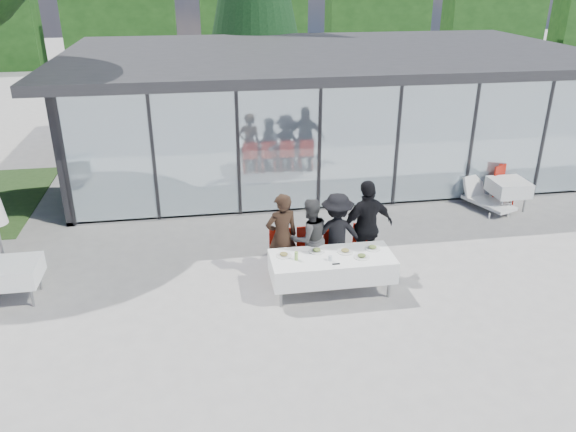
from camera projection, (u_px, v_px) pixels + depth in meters
The scene contains 25 objects.
ground at pixel (309, 299), 10.29m from camera, with size 90.00×90.00×0.00m, color #9D9995.
pavilion at pixel (322, 91), 17.09m from camera, with size 14.80×8.80×3.44m.
treeline at pixel (189, 28), 34.38m from camera, with size 62.50×2.00×4.40m.
dining_table at pixel (332, 266), 10.32m from camera, with size 2.26×0.96×0.75m.
diner_a at pixel (282, 237), 10.67m from camera, with size 0.64×0.64×1.76m, color #301F15.
diner_chair_a at pixel (281, 251), 10.87m from camera, with size 0.44×0.44×0.97m.
diner_b at pixel (310, 238), 10.78m from camera, with size 0.79×0.79×1.62m, color #454545.
diner_chair_b at pixel (309, 249), 10.95m from camera, with size 0.44×0.44×0.97m.
diner_c at pixel (337, 235), 10.84m from camera, with size 1.09×1.09×1.69m, color black.
diner_chair_c at pixel (335, 247), 11.03m from camera, with size 0.44×0.44×0.97m.
diner_d at pixel (367, 227), 10.88m from camera, with size 1.12×1.12×1.92m, color black.
diner_chair_d at pixel (365, 245), 11.12m from camera, with size 0.44×0.44×0.97m.
plate_a at pixel (284, 255), 10.23m from camera, with size 0.29×0.29×0.07m.
plate_b at pixel (317, 250), 10.39m from camera, with size 0.29×0.29×0.07m.
plate_c at pixel (345, 251), 10.37m from camera, with size 0.29×0.29×0.07m.
plate_d at pixel (373, 248), 10.49m from camera, with size 0.29×0.29×0.07m.
plate_extra at pixel (362, 256), 10.18m from camera, with size 0.29×0.29×0.07m.
juice_bottle at pixel (296, 256), 10.07m from camera, with size 0.06×0.06×0.16m, color #96C954.
drinking_glasses at pixel (330, 258), 10.06m from camera, with size 0.07×0.07×0.10m.
folded_eyeglasses at pixel (336, 264), 9.95m from camera, with size 0.14×0.03×0.01m, color black.
spare_table_left at pixel (15, 272), 10.08m from camera, with size 0.86×0.86×0.74m.
spare_table_right at pixel (509, 187), 13.99m from camera, with size 0.86×0.86×0.74m.
spare_chair_a at pixel (502, 183), 14.35m from camera, with size 0.59×0.59×0.97m.
spare_chair_b at pixel (498, 177), 14.71m from camera, with size 0.61×0.61×0.97m.
lounger at pixel (484, 198), 14.16m from camera, with size 1.02×1.46×0.72m.
Camera 1 is at (-1.79, -8.62, 5.56)m, focal length 35.00 mm.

